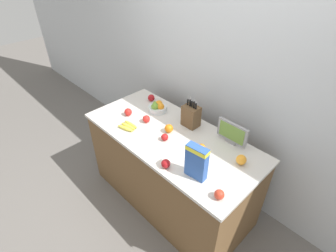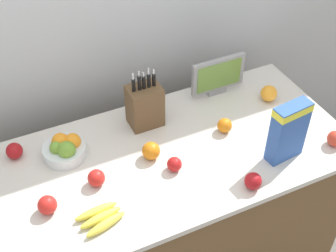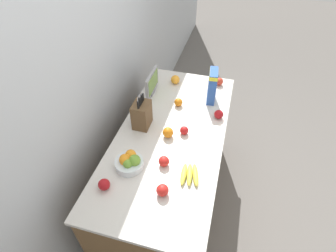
{
  "view_description": "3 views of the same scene",
  "coord_description": "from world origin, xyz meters",
  "views": [
    {
      "loc": [
        1.41,
        -1.41,
        2.49
      ],
      "look_at": [
        -0.08,
        0.04,
        0.97
      ],
      "focal_mm": 28.0,
      "sensor_mm": 36.0,
      "label": 1
    },
    {
      "loc": [
        -0.63,
        -1.4,
        2.49
      ],
      "look_at": [
        0.05,
        0.04,
        1.06
      ],
      "focal_mm": 50.0,
      "sensor_mm": 36.0,
      "label": 2
    },
    {
      "loc": [
        -1.45,
        -0.37,
        2.4
      ],
      "look_at": [
        -0.08,
        0.01,
        1.07
      ],
      "focal_mm": 28.0,
      "sensor_mm": 36.0,
      "label": 3
    }
  ],
  "objects": [
    {
      "name": "apple_near_bananas",
      "position": [
        0.28,
        -0.34,
        0.97
      ],
      "size": [
        0.08,
        0.08,
        0.08
      ],
      "primitive_type": "sphere",
      "color": "#A31419",
      "rests_on": "counter"
    },
    {
      "name": "banana_bunch",
      "position": [
        -0.38,
        -0.23,
        0.95
      ],
      "size": [
        0.2,
        0.15,
        0.04
      ],
      "rotation": [
        0.0,
        0.0,
        3.33
      ],
      "color": "yellow",
      "rests_on": "counter"
    },
    {
      "name": "apple_leftmost",
      "position": [
        0.78,
        -0.28,
        0.97
      ],
      "size": [
        0.08,
        0.08,
        0.08
      ],
      "primitive_type": "sphere",
      "color": "red",
      "rests_on": "counter"
    },
    {
      "name": "counter",
      "position": [
        0.0,
        0.0,
        0.47
      ],
      "size": [
        1.81,
        0.84,
        0.93
      ],
      "color": "brown",
      "rests_on": "ground_plane"
    },
    {
      "name": "orange_front_center",
      "position": [
        0.35,
        0.03,
        0.97
      ],
      "size": [
        0.07,
        0.07,
        0.07
      ],
      "primitive_type": "sphere",
      "color": "orange",
      "rests_on": "counter"
    },
    {
      "name": "fruit_bowl",
      "position": [
        -0.41,
        0.2,
        0.98
      ],
      "size": [
        0.2,
        0.2,
        0.11
      ],
      "color": "silver",
      "rests_on": "counter"
    },
    {
      "name": "ground_plane",
      "position": [
        0.0,
        0.0,
        0.0
      ],
      "size": [
        14.0,
        14.0,
        0.0
      ],
      "primitive_type": "plane",
      "color": "slate"
    },
    {
      "name": "apple_rear",
      "position": [
        -0.62,
        0.29,
        0.97
      ],
      "size": [
        0.08,
        0.08,
        0.08
      ],
      "primitive_type": "sphere",
      "color": "#A31419",
      "rests_on": "counter"
    },
    {
      "name": "orange_by_cereal",
      "position": [
        -0.05,
        0.02,
        0.97
      ],
      "size": [
        0.08,
        0.08,
        0.08
      ],
      "primitive_type": "sphere",
      "color": "orange",
      "rests_on": "counter"
    },
    {
      "name": "wall_back",
      "position": [
        0.0,
        0.63,
        1.3
      ],
      "size": [
        9.0,
        0.06,
        2.6
      ],
      "color": "silver",
      "rests_on": "ground_plane"
    },
    {
      "name": "apple_by_knife_block",
      "position": [
        -0.33,
        -0.03,
        0.97
      ],
      "size": [
        0.08,
        0.08,
        0.08
      ],
      "primitive_type": "sphere",
      "color": "red",
      "rests_on": "counter"
    },
    {
      "name": "cereal_box",
      "position": [
        0.51,
        -0.24,
        1.09
      ],
      "size": [
        0.18,
        0.09,
        0.3
      ],
      "rotation": [
        0.0,
        0.0,
        0.11
      ],
      "color": "#2D56A8",
      "rests_on": "counter"
    },
    {
      "name": "knife_block",
      "position": [
        0.02,
        0.25,
        1.04
      ],
      "size": [
        0.16,
        0.13,
        0.33
      ],
      "color": "brown",
      "rests_on": "counter"
    },
    {
      "name": "small_monitor",
      "position": [
        0.47,
        0.31,
        1.05
      ],
      "size": [
        0.3,
        0.03,
        0.22
      ],
      "color": "gray",
      "rests_on": "counter"
    },
    {
      "name": "apple_middle",
      "position": [
        0.01,
        -0.1,
        0.96
      ],
      "size": [
        0.07,
        0.07,
        0.07
      ],
      "primitive_type": "sphere",
      "color": "red",
      "rests_on": "counter"
    },
    {
      "name": "orange_mid_right",
      "position": [
        0.69,
        0.14,
        0.97
      ],
      "size": [
        0.09,
        0.09,
        0.09
      ],
      "primitive_type": "sphere",
      "color": "orange",
      "rests_on": "counter"
    },
    {
      "name": "apple_rightmost",
      "position": [
        -0.56,
        -0.09,
        0.97
      ],
      "size": [
        0.08,
        0.08,
        0.08
      ],
      "primitive_type": "sphere",
      "color": "red",
      "rests_on": "counter"
    }
  ]
}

